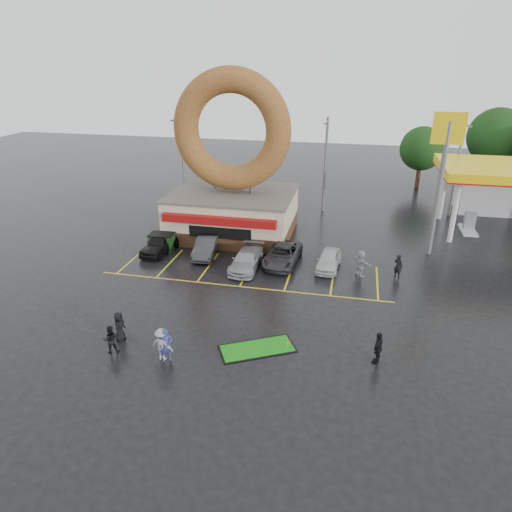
% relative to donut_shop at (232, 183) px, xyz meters
% --- Properties ---
extents(ground, '(120.00, 120.00, 0.00)m').
position_rel_donut_shop_xyz_m(ground, '(3.00, -12.97, -4.46)').
color(ground, black).
rests_on(ground, ground).
extents(donut_shop, '(10.20, 8.70, 13.50)m').
position_rel_donut_shop_xyz_m(donut_shop, '(0.00, 0.00, 0.00)').
color(donut_shop, '#472B19').
rests_on(donut_shop, ground).
extents(gas_station, '(12.30, 13.65, 5.90)m').
position_rel_donut_shop_xyz_m(gas_station, '(23.00, 7.97, -0.77)').
color(gas_station, silver).
rests_on(gas_station, ground).
extents(shell_sign, '(2.20, 0.36, 10.60)m').
position_rel_donut_shop_xyz_m(shell_sign, '(16.00, -0.97, 2.91)').
color(shell_sign, slate).
rests_on(shell_sign, ground).
extents(streetlight_left, '(0.40, 2.21, 9.00)m').
position_rel_donut_shop_xyz_m(streetlight_left, '(-7.00, 6.95, 0.32)').
color(streetlight_left, slate).
rests_on(streetlight_left, ground).
extents(streetlight_mid, '(0.40, 2.21, 9.00)m').
position_rel_donut_shop_xyz_m(streetlight_mid, '(7.00, 7.95, 0.32)').
color(streetlight_mid, slate).
rests_on(streetlight_mid, ground).
extents(streetlight_right, '(0.40, 2.21, 9.00)m').
position_rel_donut_shop_xyz_m(streetlight_right, '(19.00, 8.95, 0.32)').
color(streetlight_right, slate).
rests_on(streetlight_right, ground).
extents(tree_far_c, '(6.30, 6.30, 9.00)m').
position_rel_donut_shop_xyz_m(tree_far_c, '(25.00, 21.03, 1.37)').
color(tree_far_c, '#332114').
rests_on(tree_far_c, ground).
extents(tree_far_d, '(4.90, 4.90, 7.00)m').
position_rel_donut_shop_xyz_m(tree_far_d, '(17.00, 19.03, 0.07)').
color(tree_far_d, '#332114').
rests_on(tree_far_d, ground).
extents(car_black, '(2.23, 4.45, 1.45)m').
position_rel_donut_shop_xyz_m(car_black, '(-4.48, -5.25, -3.74)').
color(car_black, black).
rests_on(car_black, ground).
extents(car_dgrey, '(1.90, 4.48, 1.44)m').
position_rel_donut_shop_xyz_m(car_dgrey, '(-0.77, -4.97, -3.75)').
color(car_dgrey, '#2A292C').
rests_on(car_dgrey, ground).
extents(car_silver, '(2.00, 4.64, 1.33)m').
position_rel_donut_shop_xyz_m(car_silver, '(2.79, -6.68, -3.80)').
color(car_silver, '#99999E').
rests_on(car_silver, ground).
extents(car_grey, '(2.59, 5.06, 1.37)m').
position_rel_donut_shop_xyz_m(car_grey, '(5.17, -5.25, -3.78)').
color(car_grey, '#303032').
rests_on(car_grey, ground).
extents(car_white, '(1.83, 3.91, 1.29)m').
position_rel_donut_shop_xyz_m(car_white, '(8.56, -5.41, -3.82)').
color(car_white, silver).
rests_on(car_white, ground).
extents(person_blue, '(0.79, 0.71, 1.80)m').
position_rel_donut_shop_xyz_m(person_blue, '(1.43, -18.15, -3.56)').
color(person_blue, navy).
rests_on(person_blue, ground).
extents(person_blackjkt, '(0.93, 0.86, 1.55)m').
position_rel_donut_shop_xyz_m(person_blackjkt, '(-1.64, -18.13, -3.69)').
color(person_blackjkt, black).
rests_on(person_blackjkt, ground).
extents(person_hoodie, '(1.24, 0.85, 1.77)m').
position_rel_donut_shop_xyz_m(person_hoodie, '(1.19, -18.12, -3.58)').
color(person_hoodie, gray).
rests_on(person_hoodie, ground).
extents(person_bystander, '(0.58, 0.85, 1.68)m').
position_rel_donut_shop_xyz_m(person_bystander, '(-1.74, -17.00, -3.63)').
color(person_bystander, black).
rests_on(person_bystander, ground).
extents(person_cameraman, '(0.76, 1.10, 1.73)m').
position_rel_donut_shop_xyz_m(person_cameraman, '(11.76, -16.06, -3.60)').
color(person_cameraman, black).
rests_on(person_cameraman, ground).
extents(person_walker_near, '(1.54, 1.70, 1.88)m').
position_rel_donut_shop_xyz_m(person_walker_near, '(10.80, -6.12, -3.52)').
color(person_walker_near, '#969799').
rests_on(person_walker_near, ground).
extents(person_walker_far, '(0.75, 0.71, 1.72)m').
position_rel_donut_shop_xyz_m(person_walker_far, '(13.33, -5.85, -3.60)').
color(person_walker_far, black).
rests_on(person_walker_far, ground).
extents(dumpster, '(1.85, 1.28, 1.30)m').
position_rel_donut_shop_xyz_m(dumpster, '(-4.50, -4.84, -3.81)').
color(dumpster, '#193F18').
rests_on(dumpster, ground).
extents(putting_green, '(4.25, 3.35, 0.50)m').
position_rel_donut_shop_xyz_m(putting_green, '(5.67, -16.25, -4.43)').
color(putting_green, black).
rests_on(putting_green, ground).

